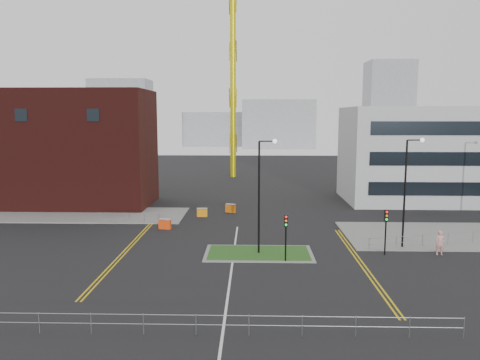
# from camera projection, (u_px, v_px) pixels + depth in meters

# --- Properties ---
(ground) EXTENTS (200.00, 200.00, 0.00)m
(ground) POSITION_uv_depth(u_px,v_px,m) (229.00, 291.00, 29.49)
(ground) COLOR black
(ground) RESTS_ON ground
(pavement_left) EXTENTS (28.00, 8.00, 0.12)m
(pavement_left) POSITION_uv_depth(u_px,v_px,m) (59.00, 215.00, 51.80)
(pavement_left) COLOR slate
(pavement_left) RESTS_ON ground
(pavement_right) EXTENTS (24.00, 10.00, 0.12)m
(pavement_right) POSITION_uv_depth(u_px,v_px,m) (476.00, 236.00, 42.75)
(pavement_right) COLOR slate
(pavement_right) RESTS_ON ground
(island_kerb) EXTENTS (8.60, 4.60, 0.08)m
(island_kerb) POSITION_uv_depth(u_px,v_px,m) (259.00, 253.00, 37.35)
(island_kerb) COLOR slate
(island_kerb) RESTS_ON ground
(grass_island) EXTENTS (8.00, 4.00, 0.12)m
(grass_island) POSITION_uv_depth(u_px,v_px,m) (259.00, 253.00, 37.35)
(grass_island) COLOR #1E4B19
(grass_island) RESTS_ON ground
(brick_building) EXTENTS (24.20, 10.07, 14.24)m
(brick_building) POSITION_uv_depth(u_px,v_px,m) (52.00, 149.00, 56.88)
(brick_building) COLOR #401310
(brick_building) RESTS_ON ground
(office_block) EXTENTS (25.00, 12.20, 12.00)m
(office_block) POSITION_uv_depth(u_px,v_px,m) (445.00, 155.00, 59.62)
(office_block) COLOR #B5B8BB
(office_block) RESTS_ON ground
(tower_crane) EXTENTS (52.72, 7.56, 38.57)m
(tower_crane) POSITION_uv_depth(u_px,v_px,m) (266.00, 24.00, 80.88)
(tower_crane) COLOR #CEBD0C
(tower_crane) RESTS_ON ground
(streetlamp_island) EXTENTS (1.46, 0.36, 9.18)m
(streetlamp_island) POSITION_uv_depth(u_px,v_px,m) (262.00, 187.00, 36.60)
(streetlamp_island) COLOR black
(streetlamp_island) RESTS_ON ground
(streetlamp_right_near) EXTENTS (1.46, 0.36, 9.18)m
(streetlamp_right_near) POSITION_uv_depth(u_px,v_px,m) (408.00, 184.00, 38.26)
(streetlamp_right_near) COLOR black
(streetlamp_right_near) RESTS_ON ground
(traffic_light_island) EXTENTS (0.28, 0.33, 3.65)m
(traffic_light_island) POSITION_uv_depth(u_px,v_px,m) (286.00, 229.00, 34.95)
(traffic_light_island) COLOR black
(traffic_light_island) RESTS_ON ground
(traffic_light_right) EXTENTS (0.28, 0.33, 3.65)m
(traffic_light_right) POSITION_uv_depth(u_px,v_px,m) (386.00, 223.00, 36.71)
(traffic_light_right) COLOR black
(traffic_light_right) RESTS_ON ground
(railing_front) EXTENTS (24.05, 0.05, 1.10)m
(railing_front) POSITION_uv_depth(u_px,v_px,m) (222.00, 321.00, 23.44)
(railing_front) COLOR gray
(railing_front) RESTS_ON ground
(railing_left) EXTENTS (6.05, 0.05, 1.10)m
(railing_left) POSITION_uv_depth(u_px,v_px,m) (130.00, 217.00, 47.50)
(railing_left) COLOR gray
(railing_left) RESTS_ON ground
(railing_right) EXTENTS (19.05, 5.05, 1.10)m
(railing_right) POSITION_uv_depth(u_px,v_px,m) (473.00, 235.00, 40.22)
(railing_right) COLOR gray
(railing_right) RESTS_ON ground
(centre_line) EXTENTS (0.15, 30.00, 0.01)m
(centre_line) POSITION_uv_depth(u_px,v_px,m) (230.00, 280.00, 31.47)
(centre_line) COLOR silver
(centre_line) RESTS_ON ground
(yellow_left_a) EXTENTS (0.12, 24.00, 0.01)m
(yellow_left_a) POSITION_uv_depth(u_px,v_px,m) (129.00, 246.00, 39.63)
(yellow_left_a) COLOR gold
(yellow_left_a) RESTS_ON ground
(yellow_left_b) EXTENTS (0.12, 24.00, 0.01)m
(yellow_left_b) POSITION_uv_depth(u_px,v_px,m) (132.00, 246.00, 39.62)
(yellow_left_b) COLOR gold
(yellow_left_b) RESTS_ON ground
(yellow_right_a) EXTENTS (0.12, 20.00, 0.01)m
(yellow_right_a) POSITION_uv_depth(u_px,v_px,m) (359.00, 262.00, 35.17)
(yellow_right_a) COLOR gold
(yellow_right_a) RESTS_ON ground
(yellow_right_b) EXTENTS (0.12, 20.00, 0.01)m
(yellow_right_b) POSITION_uv_depth(u_px,v_px,m) (363.00, 262.00, 35.17)
(yellow_right_b) COLOR gold
(yellow_right_b) RESTS_ON ground
(skyline_a) EXTENTS (18.00, 12.00, 22.00)m
(skyline_a) POSITION_uv_depth(u_px,v_px,m) (122.00, 115.00, 147.85)
(skyline_a) COLOR gray
(skyline_a) RESTS_ON ground
(skyline_b) EXTENTS (24.00, 12.00, 16.00)m
(skyline_b) POSITION_uv_depth(u_px,v_px,m) (278.00, 124.00, 156.83)
(skyline_b) COLOR gray
(skyline_b) RESTS_ON ground
(skyline_c) EXTENTS (14.00, 12.00, 28.00)m
(skyline_c) POSITION_uv_depth(u_px,v_px,m) (388.00, 106.00, 150.11)
(skyline_c) COLOR gray
(skyline_c) RESTS_ON ground
(skyline_d) EXTENTS (30.00, 12.00, 12.00)m
(skyline_d) POSITION_uv_depth(u_px,v_px,m) (226.00, 129.00, 167.49)
(skyline_d) COLOR gray
(skyline_d) RESTS_ON ground
(pedestrian) EXTENTS (0.72, 0.48, 1.95)m
(pedestrian) POSITION_uv_depth(u_px,v_px,m) (440.00, 243.00, 36.99)
(pedestrian) COLOR pink
(pedestrian) RESTS_ON ground
(barrier_left) EXTENTS (1.25, 0.65, 1.00)m
(barrier_left) POSITION_uv_depth(u_px,v_px,m) (165.00, 224.00, 45.44)
(barrier_left) COLOR #EC410D
(barrier_left) RESTS_ON ground
(barrier_mid) EXTENTS (1.15, 0.45, 0.94)m
(barrier_mid) POSITION_uv_depth(u_px,v_px,m) (202.00, 212.00, 50.98)
(barrier_mid) COLOR orange
(barrier_mid) RESTS_ON ground
(barrier_right) EXTENTS (1.22, 0.78, 0.98)m
(barrier_right) POSITION_uv_depth(u_px,v_px,m) (231.00, 208.00, 53.20)
(barrier_right) COLOR #CB5D0B
(barrier_right) RESTS_ON ground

